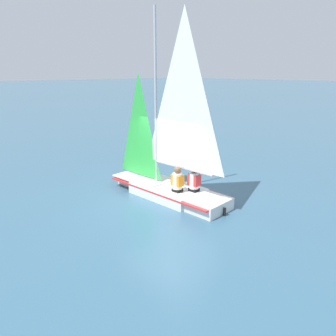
% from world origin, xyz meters
% --- Properties ---
extents(ground_plane, '(260.00, 260.00, 0.00)m').
position_xyz_m(ground_plane, '(0.00, 0.00, 0.00)').
color(ground_plane, '#38607A').
extents(sailboat_main, '(4.43, 1.63, 5.78)m').
position_xyz_m(sailboat_main, '(0.03, 0.00, 0.93)').
color(sailboat_main, white).
rests_on(sailboat_main, ground_plane).
extents(sailor_helm, '(0.36, 0.32, 1.16)m').
position_xyz_m(sailor_helm, '(0.59, -0.15, 0.62)').
color(sailor_helm, black).
rests_on(sailor_helm, ground_plane).
extents(sailor_crew, '(0.36, 0.32, 1.16)m').
position_xyz_m(sailor_crew, '(0.91, 0.26, 0.63)').
color(sailor_crew, black).
rests_on(sailor_crew, ground_plane).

